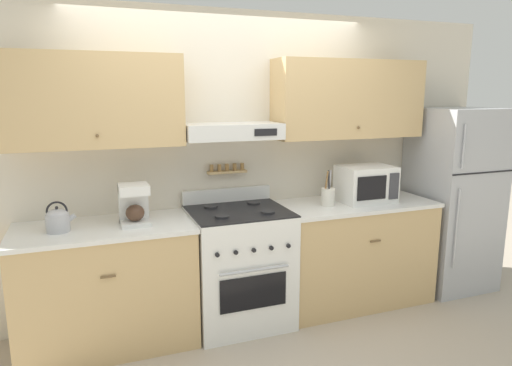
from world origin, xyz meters
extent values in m
plane|color=#B2A38E|center=(0.00, 0.00, 0.00)|extent=(16.00, 16.00, 0.00)
cube|color=beige|center=(0.00, 0.72, 1.27)|extent=(5.20, 0.08, 2.55)
cube|color=tan|center=(-1.03, 0.51, 1.82)|extent=(1.25, 0.33, 0.67)
sphere|color=brown|center=(-1.03, 0.33, 1.58)|extent=(0.02, 0.02, 0.02)
cube|color=tan|center=(1.09, 0.51, 1.82)|extent=(1.37, 0.33, 0.67)
sphere|color=brown|center=(1.09, 0.33, 1.58)|extent=(0.02, 0.02, 0.02)
cube|color=silver|center=(0.00, 0.49, 1.57)|extent=(0.79, 0.37, 0.13)
cube|color=black|center=(0.22, 0.30, 1.57)|extent=(0.19, 0.01, 0.06)
cube|color=tan|center=(0.00, 0.64, 1.22)|extent=(0.34, 0.07, 0.02)
cylinder|color=olive|center=(-0.14, 0.64, 1.26)|extent=(0.03, 0.03, 0.06)
cylinder|color=olive|center=(-0.07, 0.64, 1.26)|extent=(0.03, 0.03, 0.06)
cylinder|color=olive|center=(0.00, 0.64, 1.26)|extent=(0.03, 0.03, 0.06)
cylinder|color=olive|center=(0.07, 0.64, 1.26)|extent=(0.03, 0.03, 0.06)
cylinder|color=olive|center=(0.14, 0.64, 1.26)|extent=(0.03, 0.03, 0.06)
cube|color=tan|center=(-1.03, 0.35, 0.45)|extent=(1.25, 0.66, 0.90)
cube|color=white|center=(-1.03, 0.35, 0.91)|extent=(1.28, 0.68, 0.03)
cylinder|color=brown|center=(-1.03, 0.01, 0.67)|extent=(0.10, 0.01, 0.01)
cube|color=tan|center=(1.09, 0.35, 0.45)|extent=(1.37, 0.66, 0.90)
cube|color=white|center=(1.09, 0.35, 0.91)|extent=(1.39, 0.68, 0.03)
cylinder|color=brown|center=(1.09, 0.01, 0.67)|extent=(0.10, 0.01, 0.01)
cube|color=white|center=(0.00, 0.33, 0.47)|extent=(0.78, 0.67, 0.94)
cube|color=black|center=(0.00, -0.01, 0.40)|extent=(0.53, 0.01, 0.26)
cylinder|color=#ADAFB5|center=(0.00, -0.04, 0.58)|extent=(0.54, 0.02, 0.02)
cube|color=black|center=(0.00, 0.33, 0.95)|extent=(0.78, 0.67, 0.01)
cylinder|color=#232326|center=(-0.19, 0.17, 0.96)|extent=(0.11, 0.11, 0.02)
cylinder|color=#232326|center=(0.19, 0.17, 0.96)|extent=(0.11, 0.11, 0.02)
cylinder|color=#232326|center=(-0.19, 0.49, 0.96)|extent=(0.11, 0.11, 0.02)
cylinder|color=#232326|center=(0.19, 0.49, 0.96)|extent=(0.11, 0.11, 0.02)
cylinder|color=black|center=(-0.28, -0.02, 0.74)|extent=(0.03, 0.02, 0.03)
cylinder|color=black|center=(-0.14, -0.02, 0.74)|extent=(0.03, 0.02, 0.03)
cylinder|color=black|center=(0.00, -0.02, 0.74)|extent=(0.03, 0.02, 0.03)
cylinder|color=black|center=(0.14, -0.02, 0.74)|extent=(0.03, 0.02, 0.03)
cylinder|color=black|center=(0.28, -0.02, 0.74)|extent=(0.03, 0.02, 0.03)
cube|color=white|center=(0.00, 0.65, 1.01)|extent=(0.78, 0.04, 0.12)
cube|color=#ADAFB5|center=(2.18, 0.33, 0.87)|extent=(0.71, 0.67, 1.74)
cube|color=black|center=(2.18, -0.01, 1.18)|extent=(0.71, 0.01, 0.01)
cylinder|color=#ADAFB5|center=(1.91, -0.03, 1.43)|extent=(0.02, 0.02, 0.38)
cylinder|color=#ADAFB5|center=(1.91, -0.03, 0.70)|extent=(0.02, 0.02, 0.73)
cylinder|color=#B7B7BC|center=(-1.33, 0.32, 0.99)|extent=(0.16, 0.16, 0.13)
ellipsoid|color=#B7B7BC|center=(-1.33, 0.32, 1.05)|extent=(0.15, 0.15, 0.07)
sphere|color=black|center=(-1.33, 0.32, 1.10)|extent=(0.02, 0.02, 0.02)
cylinder|color=#B7B7BC|center=(-1.26, 0.32, 1.01)|extent=(0.10, 0.03, 0.08)
torus|color=black|center=(-1.33, 0.32, 1.07)|extent=(0.14, 0.01, 0.14)
cube|color=white|center=(-0.81, 0.32, 0.94)|extent=(0.21, 0.23, 0.03)
cube|color=white|center=(-0.81, 0.39, 1.08)|extent=(0.21, 0.08, 0.30)
cube|color=white|center=(-0.81, 0.31, 1.19)|extent=(0.21, 0.19, 0.07)
ellipsoid|color=#4C3323|center=(-0.81, 0.30, 1.02)|extent=(0.14, 0.14, 0.12)
cube|color=white|center=(1.19, 0.34, 1.09)|extent=(0.47, 0.34, 0.32)
cube|color=black|center=(1.13, 0.16, 1.09)|extent=(0.28, 0.01, 0.20)
cube|color=#38383D|center=(1.36, 0.16, 1.09)|extent=(0.09, 0.01, 0.23)
cylinder|color=silver|center=(0.80, 0.32, 1.00)|extent=(0.12, 0.12, 0.15)
cylinder|color=olive|center=(0.78, 0.31, 1.15)|extent=(0.01, 0.05, 0.16)
cylinder|color=#28282B|center=(0.81, 0.32, 1.15)|extent=(0.01, 0.04, 0.16)
cylinder|color=#B2B2B7|center=(0.82, 0.33, 1.15)|extent=(0.01, 0.03, 0.16)
camera|label=1|loc=(-1.11, -3.03, 1.88)|focal=32.00mm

